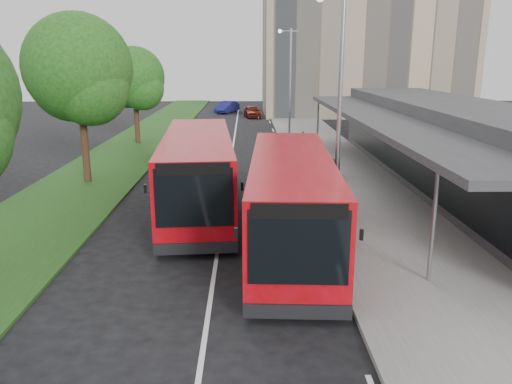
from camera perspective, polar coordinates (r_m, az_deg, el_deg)
ground at (r=16.59m, az=-4.35°, el=-6.26°), size 120.00×120.00×0.00m
pavement at (r=36.29m, az=6.92°, el=5.42°), size 5.00×80.00×0.15m
grass_verge at (r=36.81m, az=-13.63°, el=5.21°), size 5.00×80.00×0.10m
lane_centre_line at (r=31.05m, az=-2.86°, el=3.78°), size 0.12×70.00×0.01m
kerb_dashes at (r=35.04m, az=2.75°, el=5.06°), size 0.12×56.00×0.01m
office_block at (r=58.99m, az=12.23°, el=17.51°), size 22.00×12.00×18.00m
station_building at (r=25.76m, az=21.60°, el=5.06°), size 7.70×26.00×4.00m
tree_mid at (r=25.77m, az=-19.60°, el=12.51°), size 5.09×5.09×8.18m
tree_far at (r=37.39m, az=-13.73°, el=12.18°), size 4.35×4.35×6.93m
lamp_post_near at (r=17.78m, az=9.30°, el=10.64°), size 1.44×0.28×8.00m
lamp_post_far at (r=37.61m, az=3.81°, el=12.94°), size 1.44×0.28×8.00m
bus_main at (r=16.24m, az=4.00°, el=-0.99°), size 3.28×10.74×3.00m
bus_second at (r=20.27m, az=-6.65°, el=2.28°), size 3.57×11.09×3.09m
litter_bin at (r=26.04m, az=9.01°, el=2.74°), size 0.57×0.57×0.86m
bollard at (r=35.13m, az=5.37°, el=6.09°), size 0.20×0.20×0.99m
car_near at (r=53.80m, az=-0.45°, el=9.19°), size 1.99×3.91×1.27m
car_far at (r=58.71m, az=-3.32°, el=9.68°), size 2.90×4.32×1.35m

